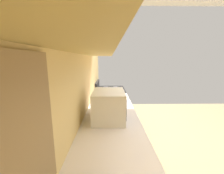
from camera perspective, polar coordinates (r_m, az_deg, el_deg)
ground_plane at (r=2.56m, az=32.23°, el=-27.56°), size 6.02×6.02×0.00m
wall_back at (r=1.68m, az=-13.28°, el=5.86°), size 3.88×0.12×2.77m
counter_run at (r=1.63m, az=-0.52°, el=-30.78°), size 2.91×0.64×0.88m
upper_cabinets at (r=1.27m, az=-7.75°, el=27.20°), size 2.16×0.33×0.60m
window_back_wall at (r=0.55m, az=-34.96°, el=-20.88°), size 0.50×0.02×0.61m
oven_range at (r=3.20m, az=-0.54°, el=-8.42°), size 0.70×0.64×1.06m
microwave at (r=1.54m, az=-1.28°, el=-7.46°), size 0.44×0.34×0.32m
bowl at (r=2.32m, az=0.39°, el=-4.44°), size 0.13×0.13×0.05m
kettle at (r=2.02m, az=0.57°, el=-5.74°), size 0.21×0.15×0.14m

